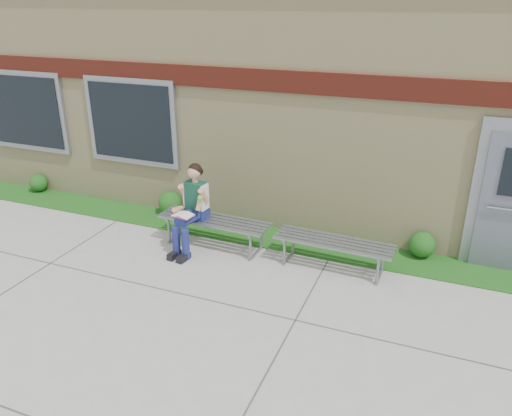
% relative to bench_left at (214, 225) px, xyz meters
% --- Properties ---
extents(ground, '(80.00, 80.00, 0.00)m').
position_rel_bench_left_xyz_m(ground, '(0.88, -2.00, -0.38)').
color(ground, '#9E9E99').
rests_on(ground, ground).
extents(grass_strip, '(16.00, 0.80, 0.02)m').
position_rel_bench_left_xyz_m(grass_strip, '(0.88, 0.60, -0.37)').
color(grass_strip, '#134512').
rests_on(grass_strip, ground).
extents(school_building, '(16.20, 6.22, 4.20)m').
position_rel_bench_left_xyz_m(school_building, '(0.88, 3.99, 1.73)').
color(school_building, beige).
rests_on(school_building, ground).
extents(bench_left, '(1.89, 0.59, 0.49)m').
position_rel_bench_left_xyz_m(bench_left, '(0.00, 0.00, 0.00)').
color(bench_left, gray).
rests_on(bench_left, ground).
extents(bench_right, '(1.80, 0.56, 0.46)m').
position_rel_bench_left_xyz_m(bench_right, '(2.00, 0.00, -0.02)').
color(bench_right, gray).
rests_on(bench_right, ground).
extents(girl, '(0.50, 0.87, 1.43)m').
position_rel_bench_left_xyz_m(girl, '(-0.28, -0.21, 0.37)').
color(girl, navy).
rests_on(girl, ground).
extents(shrub_west, '(0.37, 0.37, 0.37)m').
position_rel_bench_left_xyz_m(shrub_west, '(-4.55, 0.85, -0.17)').
color(shrub_west, '#134512').
rests_on(shrub_west, grass_strip).
extents(shrub_mid, '(0.44, 0.44, 0.44)m').
position_rel_bench_left_xyz_m(shrub_mid, '(-1.35, 0.85, -0.14)').
color(shrub_mid, '#134512').
rests_on(shrub_mid, grass_strip).
extents(shrub_east, '(0.41, 0.41, 0.41)m').
position_rel_bench_left_xyz_m(shrub_east, '(3.23, 0.85, -0.15)').
color(shrub_east, '#134512').
rests_on(shrub_east, grass_strip).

